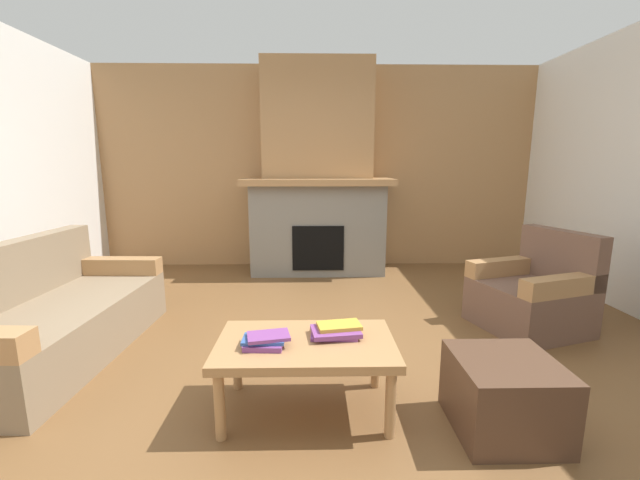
# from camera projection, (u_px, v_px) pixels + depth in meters

# --- Properties ---
(ground) EXTENTS (9.00, 9.00, 0.00)m
(ground) POSITION_uv_depth(u_px,v_px,m) (323.00, 366.00, 2.80)
(ground) COLOR brown
(wall_back_wood_panel) EXTENTS (6.00, 0.12, 2.70)m
(wall_back_wood_panel) POSITION_uv_depth(u_px,v_px,m) (317.00, 168.00, 5.49)
(wall_back_wood_panel) COLOR #A87A4C
(wall_back_wood_panel) RESTS_ON ground
(fireplace) EXTENTS (1.90, 0.82, 2.70)m
(fireplace) POSITION_uv_depth(u_px,v_px,m) (318.00, 183.00, 5.16)
(fireplace) COLOR gray
(fireplace) RESTS_ON ground
(couch) EXTENTS (0.91, 1.83, 0.85)m
(couch) POSITION_uv_depth(u_px,v_px,m) (51.00, 319.00, 2.92)
(couch) COLOR #847056
(couch) RESTS_ON ground
(armchair) EXTENTS (0.95, 0.95, 0.85)m
(armchair) POSITION_uv_depth(u_px,v_px,m) (533.00, 295.00, 3.42)
(armchair) COLOR brown
(armchair) RESTS_ON ground
(coffee_table) EXTENTS (1.00, 0.60, 0.43)m
(coffee_table) POSITION_uv_depth(u_px,v_px,m) (306.00, 350.00, 2.24)
(coffee_table) COLOR #A87A4C
(coffee_table) RESTS_ON ground
(ottoman) EXTENTS (0.52, 0.52, 0.40)m
(ottoman) POSITION_uv_depth(u_px,v_px,m) (504.00, 395.00, 2.10)
(ottoman) COLOR #4C3323
(ottoman) RESTS_ON ground
(book_stack_near_edge) EXTENTS (0.27, 0.23, 0.07)m
(book_stack_near_edge) POSITION_uv_depth(u_px,v_px,m) (266.00, 340.00, 2.17)
(book_stack_near_edge) COLOR #7A3D84
(book_stack_near_edge) RESTS_ON coffee_table
(book_stack_center) EXTENTS (0.30, 0.23, 0.07)m
(book_stack_center) POSITION_uv_depth(u_px,v_px,m) (336.00, 331.00, 2.29)
(book_stack_center) COLOR #7A3D84
(book_stack_center) RESTS_ON coffee_table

